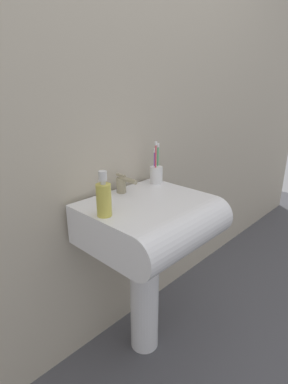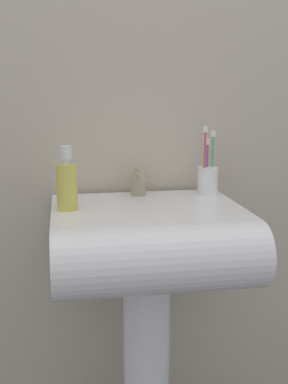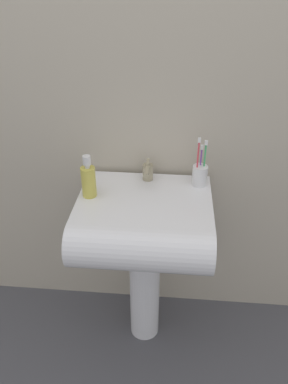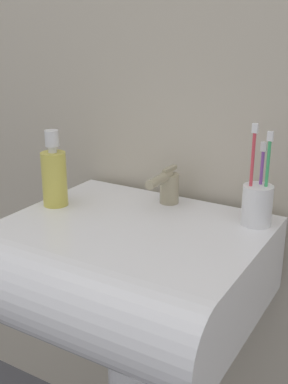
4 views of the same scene
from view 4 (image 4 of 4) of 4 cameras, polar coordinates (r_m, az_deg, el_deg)
wall_back at (r=1.19m, az=5.61°, el=17.52°), size 5.00×0.05×2.40m
sink_basin at (r=1.04m, az=-2.67°, el=-9.41°), size 0.55×0.50×0.18m
faucet at (r=1.15m, az=2.62°, el=0.75°), size 0.05×0.13×0.09m
toothbrush_cup at (r=1.06m, az=13.27°, el=-1.24°), size 0.07×0.07×0.22m
soap_bottle at (r=1.15m, az=-10.57°, el=1.94°), size 0.06×0.06×0.18m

